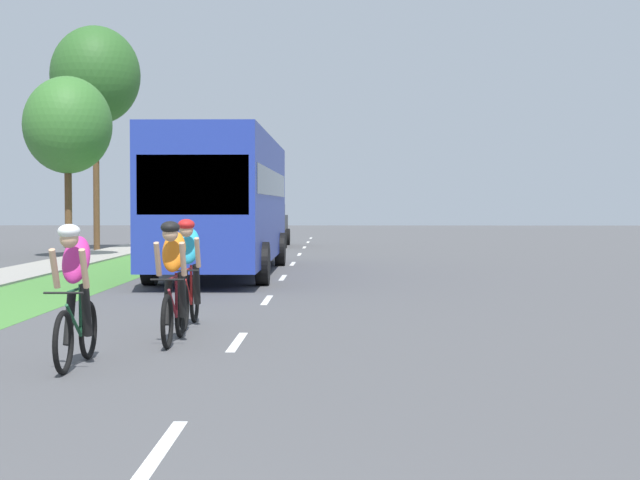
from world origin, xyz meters
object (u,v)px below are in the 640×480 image
Objects in this scene: bus_blue at (225,197)px; cyclist_trailing at (173,281)px; street_tree_far at (95,76)px; suv_black at (263,224)px; street_tree_near at (68,126)px; cyclist_lead at (75,293)px; cyclist_distant at (189,272)px.

cyclist_trailing is at bearing -86.57° from bus_blue.
suv_black is at bearing 33.64° from street_tree_far.
street_tree_near is (-5.80, -9.09, 3.44)m from suv_black.
street_tree_near is at bearing -86.75° from street_tree_far.
street_tree_far is (-6.28, 26.89, 5.86)m from cyclist_lead.
cyclist_lead is 30.94m from suv_black.
street_tree_near is 5.54m from street_tree_far.
bus_blue reaches higher than cyclist_trailing.
street_tree_near reaches higher than cyclist_lead.
street_tree_far reaches higher than street_tree_near.
cyclist_lead and cyclist_distant have the same top height.
suv_black is 0.55× the size of street_tree_far.
suv_black reaches higher than cyclist_lead.
cyclist_trailing and cyclist_distant have the same top height.
street_tree_far is (-6.29, 12.19, 4.69)m from bus_blue.
cyclist_trailing is at bearing -71.29° from street_tree_near.
suv_black is 11.31m from street_tree_near.
suv_black is at bearing 90.73° from bus_blue.
cyclist_distant is 27.43m from suv_black.
cyclist_lead is 2.00m from cyclist_trailing.
cyclist_trailing is 26.67m from street_tree_far.
cyclist_distant is 25.09m from street_tree_far.
street_tree_near is at bearing 130.00° from bus_blue.
suv_black reaches higher than cyclist_distant.
suv_black is at bearing 57.46° from street_tree_near.
cyclist_lead is 3.59m from cyclist_distant.
cyclist_distant is at bearing -86.32° from bus_blue.
street_tree_near is at bearing 110.14° from cyclist_distant.
cyclist_trailing is 0.20× the size of street_tree_far.
bus_blue is at bearing 93.43° from cyclist_trailing.
bus_blue is 1.35× the size of street_tree_far.
bus_blue is at bearing -50.00° from street_tree_near.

